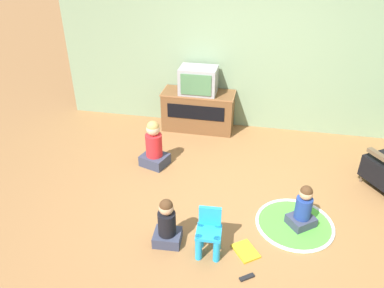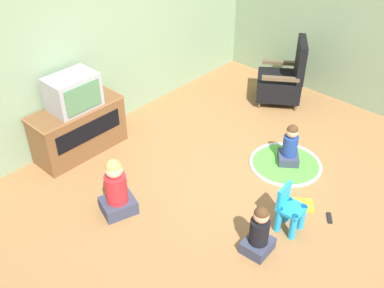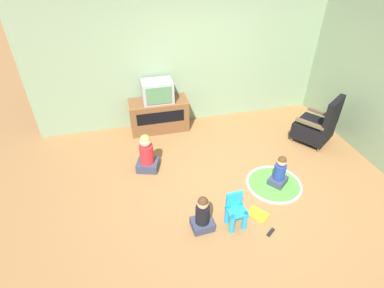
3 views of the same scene
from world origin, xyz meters
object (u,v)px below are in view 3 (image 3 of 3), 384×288
object	(u,v)px
tv_cabinet	(159,115)
remote_control	(271,232)
television	(157,91)
black_armchair	(317,126)
child_watching_left	(147,155)
child_watching_center	(202,215)
book	(258,214)
child_watching_right	(280,172)
yellow_kid_chair	(236,213)

from	to	relation	value
tv_cabinet	remote_control	bearing A→B (deg)	-70.51
remote_control	television	bearing A→B (deg)	73.98
black_armchair	child_watching_left	size ratio (longest dim) A/B	1.41
tv_cabinet	remote_control	xyz separation A→B (m)	(1.02, -2.89, -0.32)
television	child_watching_center	xyz separation A→B (m)	(0.17, -2.56, -0.60)
child_watching_left	book	world-z (taller)	child_watching_left
tv_cabinet	child_watching_right	distance (m)	2.56
yellow_kid_chair	child_watching_left	size ratio (longest dim) A/B	0.76
television	black_armchair	distance (m)	3.01
tv_cabinet	black_armchair	bearing A→B (deg)	-22.62
tv_cabinet	remote_control	size ratio (longest dim) A/B	7.72
child_watching_center	child_watching_right	size ratio (longest dim) A/B	1.04
yellow_kid_chair	child_watching_left	xyz separation A→B (m)	(-1.00, 1.45, 0.07)
child_watching_right	book	distance (m)	0.80
child_watching_center	black_armchair	bearing A→B (deg)	25.46
child_watching_right	book	bearing A→B (deg)	-174.49
tv_cabinet	book	bearing A→B (deg)	-68.97
yellow_kid_chair	television	bearing A→B (deg)	99.62
yellow_kid_chair	book	distance (m)	0.44
yellow_kid_chair	child_watching_center	bearing A→B (deg)	170.22
child_watching_center	book	xyz separation A→B (m)	(0.82, 0.02, -0.23)
black_armchair	child_watching_left	xyz separation A→B (m)	(-3.13, -0.04, -0.06)
yellow_kid_chair	child_watching_left	world-z (taller)	child_watching_left
child_watching_left	remote_control	distance (m)	2.23
yellow_kid_chair	child_watching_left	distance (m)	1.76
child_watching_right	remote_control	size ratio (longest dim) A/B	3.61
yellow_kid_chair	child_watching_right	world-z (taller)	child_watching_right
child_watching_center	yellow_kid_chair	bearing A→B (deg)	-9.98
television	book	world-z (taller)	television
child_watching_center	remote_control	bearing A→B (deg)	-23.35
yellow_kid_chair	child_watching_right	distance (m)	1.11
child_watching_left	child_watching_center	world-z (taller)	child_watching_left
book	remote_control	size ratio (longest dim) A/B	2.27
black_armchair	child_watching_center	distance (m)	2.95
child_watching_right	remote_control	bearing A→B (deg)	-159.14
television	yellow_kid_chair	xyz separation A→B (m)	(0.61, -2.61, -0.61)
book	tv_cabinet	bearing A→B (deg)	-15.28
child_watching_left	book	xyz separation A→B (m)	(1.37, -1.38, -0.28)
yellow_kid_chair	remote_control	bearing A→B (deg)	-35.40
child_watching_left	remote_control	size ratio (longest dim) A/B	4.56
tv_cabinet	child_watching_left	xyz separation A→B (m)	(-0.39, -1.18, -0.04)
television	yellow_kid_chair	world-z (taller)	television
tv_cabinet	child_watching_left	size ratio (longest dim) A/B	1.69
yellow_kid_chair	remote_control	distance (m)	0.53
child_watching_center	child_watching_right	bearing A→B (deg)	17.81
television	child_watching_right	distance (m)	2.62
television	black_armchair	world-z (taller)	television
yellow_kid_chair	child_watching_right	xyz separation A→B (m)	(0.94, 0.59, 0.01)
television	remote_control	world-z (taller)	television
black_armchair	remote_control	size ratio (longest dim) A/B	6.45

